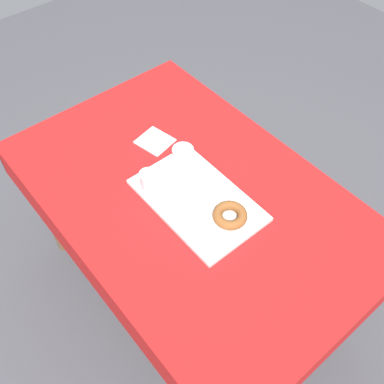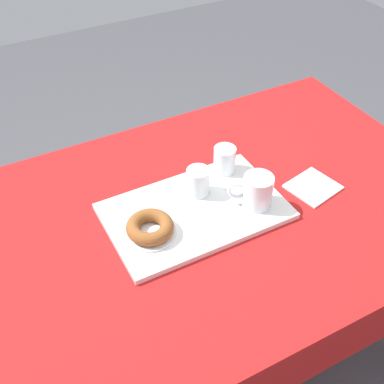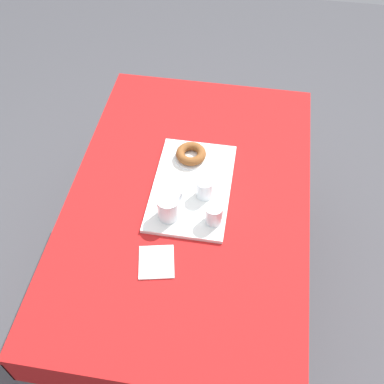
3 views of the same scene
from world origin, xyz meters
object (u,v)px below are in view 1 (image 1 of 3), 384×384
(serving_tray, at_px, (197,200))
(tea_mug_left, at_px, (183,159))
(donut_plate_left, at_px, (230,219))
(sugar_donut_left, at_px, (230,215))
(water_glass_far, at_px, (179,194))
(paper_napkin, at_px, (155,141))
(water_glass_near, at_px, (149,182))
(dining_table, at_px, (190,208))

(serving_tray, relative_size, tea_mug_left, 4.13)
(tea_mug_left, distance_m, donut_plate_left, 0.30)
(tea_mug_left, xyz_separation_m, sugar_donut_left, (-0.30, 0.03, -0.02))
(water_glass_far, xyz_separation_m, paper_napkin, (0.31, -0.12, -0.05))
(water_glass_near, height_order, water_glass_far, same)
(serving_tray, distance_m, paper_napkin, 0.36)
(serving_tray, bearing_deg, water_glass_far, 54.59)
(dining_table, relative_size, sugar_donut_left, 11.67)
(dining_table, bearing_deg, paper_napkin, -11.33)
(dining_table, relative_size, donut_plate_left, 10.73)
(dining_table, relative_size, tea_mug_left, 12.32)
(serving_tray, relative_size, donut_plate_left, 3.60)
(water_glass_near, relative_size, water_glass_far, 1.00)
(tea_mug_left, distance_m, paper_napkin, 0.20)
(water_glass_near, bearing_deg, paper_napkin, -41.18)
(donut_plate_left, xyz_separation_m, paper_napkin, (0.49, -0.04, -0.02))
(dining_table, xyz_separation_m, water_glass_near, (0.11, 0.11, 0.15))
(serving_tray, distance_m, water_glass_far, 0.08)
(water_glass_far, bearing_deg, paper_napkin, -21.48)
(water_glass_far, xyz_separation_m, sugar_donut_left, (-0.18, -0.08, -0.01))
(paper_napkin, bearing_deg, serving_tray, 169.24)
(dining_table, relative_size, serving_tray, 2.98)
(water_glass_near, xyz_separation_m, donut_plate_left, (-0.30, -0.13, -0.03))
(water_glass_far, bearing_deg, tea_mug_left, -44.91)
(dining_table, distance_m, tea_mug_left, 0.20)
(donut_plate_left, distance_m, paper_napkin, 0.50)
(water_glass_near, relative_size, sugar_donut_left, 0.65)
(serving_tray, xyz_separation_m, donut_plate_left, (-0.14, -0.03, 0.01))
(dining_table, bearing_deg, serving_tray, 172.80)
(dining_table, xyz_separation_m, tea_mug_left, (0.11, -0.05, 0.16))
(tea_mug_left, height_order, paper_napkin, tea_mug_left)
(water_glass_near, xyz_separation_m, sugar_donut_left, (-0.30, -0.13, -0.01))
(donut_plate_left, bearing_deg, paper_napkin, -4.60)
(tea_mug_left, bearing_deg, donut_plate_left, 173.71)
(tea_mug_left, height_order, donut_plate_left, tea_mug_left)
(donut_plate_left, height_order, sugar_donut_left, sugar_donut_left)
(dining_table, bearing_deg, tea_mug_left, -26.64)
(dining_table, xyz_separation_m, water_glass_far, (-0.01, 0.06, 0.15))
(serving_tray, xyz_separation_m, water_glass_far, (0.04, 0.06, 0.04))
(dining_table, relative_size, water_glass_near, 17.88)
(tea_mug_left, distance_m, sugar_donut_left, 0.30)
(dining_table, height_order, water_glass_near, water_glass_near)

